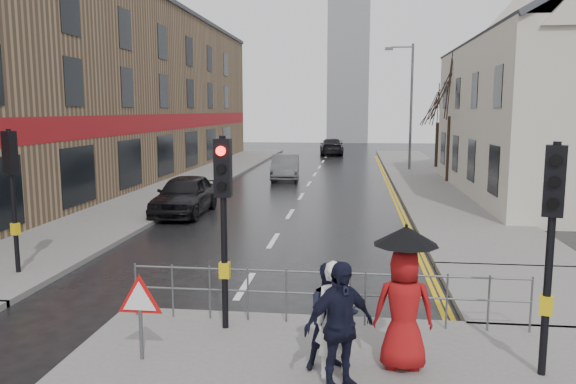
% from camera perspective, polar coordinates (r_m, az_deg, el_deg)
% --- Properties ---
extents(ground, '(120.00, 120.00, 0.00)m').
position_cam_1_polar(ground, '(10.24, -7.73, -14.56)').
color(ground, black).
rests_on(ground, ground).
extents(left_pavement, '(4.00, 44.00, 0.14)m').
position_cam_1_polar(left_pavement, '(33.56, -8.71, 1.56)').
color(left_pavement, '#605E5B').
rests_on(left_pavement, ground).
extents(right_pavement, '(4.00, 40.00, 0.14)m').
position_cam_1_polar(right_pavement, '(34.58, 13.49, 1.62)').
color(right_pavement, '#605E5B').
rests_on(right_pavement, ground).
extents(pavement_bridge_right, '(4.00, 4.20, 0.14)m').
position_cam_1_polar(pavement_bridge_right, '(13.37, 24.53, -9.40)').
color(pavement_bridge_right, '#605E5B').
rests_on(pavement_bridge_right, ground).
extents(building_left_terrace, '(8.00, 42.00, 10.00)m').
position_cam_1_polar(building_left_terrace, '(34.31, -18.36, 9.63)').
color(building_left_terrace, '#886C4E').
rests_on(building_left_terrace, ground).
extents(building_right_cream, '(9.00, 16.40, 10.10)m').
position_cam_1_polar(building_right_cream, '(28.77, 26.56, 9.08)').
color(building_right_cream, beige).
rests_on(building_right_cream, ground).
extents(church_tower, '(5.00, 5.00, 18.00)m').
position_cam_1_polar(church_tower, '(71.30, 6.15, 12.32)').
color(church_tower, gray).
rests_on(church_tower, ground).
extents(traffic_signal_near_left, '(0.28, 0.27, 3.40)m').
position_cam_1_polar(traffic_signal_near_left, '(9.70, -6.58, -0.69)').
color(traffic_signal_near_left, black).
rests_on(traffic_signal_near_left, near_pavement).
extents(traffic_signal_near_right, '(0.34, 0.33, 3.40)m').
position_cam_1_polar(traffic_signal_near_right, '(8.71, 25.25, -2.46)').
color(traffic_signal_near_right, black).
rests_on(traffic_signal_near_right, near_pavement).
extents(traffic_signal_far_left, '(0.34, 0.33, 3.40)m').
position_cam_1_polar(traffic_signal_far_left, '(14.56, -26.26, 1.51)').
color(traffic_signal_far_left, black).
rests_on(traffic_signal_far_left, left_pavement).
extents(guard_railing_front, '(7.14, 0.04, 1.00)m').
position_cam_1_polar(guard_railing_front, '(10.21, 3.84, -9.41)').
color(guard_railing_front, '#595B5E').
rests_on(guard_railing_front, near_pavement).
extents(warning_sign, '(0.80, 0.07, 1.35)m').
position_cam_1_polar(warning_sign, '(9.03, -14.83, -10.87)').
color(warning_sign, '#595B5E').
rests_on(warning_sign, near_pavement).
extents(street_lamp, '(1.83, 0.25, 8.00)m').
position_cam_1_polar(street_lamp, '(37.28, 12.15, 9.27)').
color(street_lamp, '#595B5E').
rests_on(street_lamp, right_pavement).
extents(tree_near, '(2.40, 2.40, 6.58)m').
position_cam_1_polar(tree_near, '(31.55, 16.28, 10.12)').
color(tree_near, '#32221B').
rests_on(tree_near, right_pavement).
extents(tree_far, '(2.40, 2.40, 5.64)m').
position_cam_1_polar(tree_far, '(39.52, 15.05, 8.70)').
color(tree_far, '#32221B').
rests_on(tree_far, right_pavement).
extents(pedestrian_a, '(0.71, 0.57, 1.70)m').
position_cam_1_polar(pedestrian_a, '(8.27, 4.92, -12.82)').
color(pedestrian_a, silver).
rests_on(pedestrian_a, near_pavement).
extents(pedestrian_b, '(0.94, 0.82, 1.62)m').
position_cam_1_polar(pedestrian_b, '(8.51, 4.49, -12.50)').
color(pedestrian_b, black).
rests_on(pedestrian_b, near_pavement).
extents(pedestrian_with_umbrella, '(0.96, 0.96, 2.17)m').
position_cam_1_polar(pedestrian_with_umbrella, '(8.56, 11.73, -10.07)').
color(pedestrian_with_umbrella, maroon).
rests_on(pedestrian_with_umbrella, near_pavement).
extents(pedestrian_d, '(1.14, 0.96, 1.82)m').
position_cam_1_polar(pedestrian_d, '(7.87, 5.22, -13.45)').
color(pedestrian_d, black).
rests_on(pedestrian_d, near_pavement).
extents(car_parked, '(1.79, 4.45, 1.52)m').
position_cam_1_polar(car_parked, '(21.81, -10.44, -0.28)').
color(car_parked, black).
rests_on(car_parked, ground).
extents(car_mid, '(1.84, 4.42, 1.42)m').
position_cam_1_polar(car_mid, '(32.36, -0.27, 2.54)').
color(car_mid, '#47494C').
rests_on(car_mid, ground).
extents(car_far, '(2.38, 5.15, 1.46)m').
position_cam_1_polar(car_far, '(50.45, 4.44, 4.62)').
color(car_far, black).
rests_on(car_far, ground).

